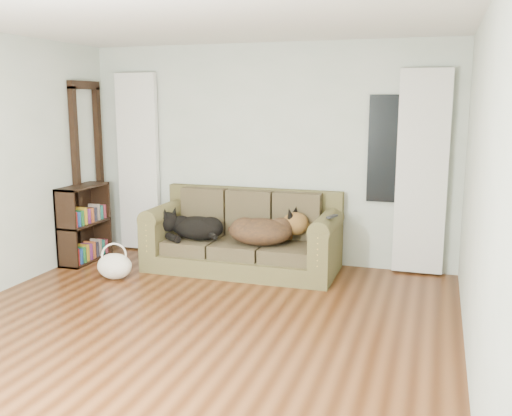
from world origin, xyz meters
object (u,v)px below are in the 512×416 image
(dog_shepherd, at_px, (265,232))
(bookshelf, at_px, (84,221))
(tote_bag, at_px, (114,265))
(sofa, at_px, (242,232))
(dog_black_lab, at_px, (194,228))

(dog_shepherd, distance_m, bookshelf, 2.26)
(tote_bag, relative_size, bookshelf, 0.42)
(sofa, relative_size, dog_shepherd, 2.93)
(dog_black_lab, distance_m, tote_bag, 1.00)
(tote_bag, bearing_deg, sofa, 32.16)
(dog_black_lab, distance_m, dog_shepherd, 0.85)
(dog_shepherd, bearing_deg, sofa, -24.02)
(bookshelf, bearing_deg, tote_bag, -38.66)
(sofa, height_order, tote_bag, sofa)
(sofa, bearing_deg, bookshelf, -173.23)
(dog_black_lab, distance_m, bookshelf, 1.40)
(dog_black_lab, relative_size, bookshelf, 0.69)
(sofa, xyz_separation_m, bookshelf, (-1.95, -0.23, 0.05))
(tote_bag, bearing_deg, dog_black_lab, 44.97)
(sofa, xyz_separation_m, tote_bag, (-1.22, -0.77, -0.29))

